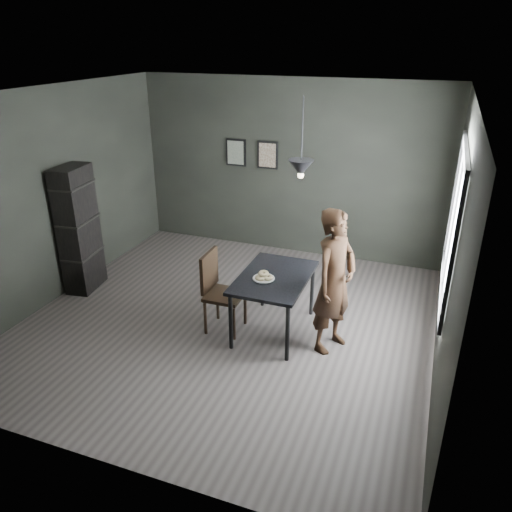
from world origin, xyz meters
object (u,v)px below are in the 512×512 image
(shelf_unit, at_px, (79,230))
(pendant_lamp, at_px, (301,168))
(white_plate, at_px, (264,279))
(wood_chair, at_px, (218,286))
(woman, at_px, (334,282))
(cafe_table, at_px, (274,282))

(shelf_unit, relative_size, pendant_lamp, 2.06)
(white_plate, xyz_separation_m, wood_chair, (-0.57, -0.05, -0.18))
(pendant_lamp, bearing_deg, woman, -21.13)
(woman, xyz_separation_m, wood_chair, (-1.39, -0.09, -0.27))
(woman, bearing_deg, pendant_lamp, 92.64)
(wood_chair, xyz_separation_m, shelf_unit, (-2.26, 0.33, 0.31))
(cafe_table, xyz_separation_m, shelf_unit, (-2.92, 0.16, 0.22))
(cafe_table, height_order, shelf_unit, shelf_unit)
(woman, height_order, pendant_lamp, pendant_lamp)
(cafe_table, bearing_deg, shelf_unit, 176.92)
(wood_chair, bearing_deg, pendant_lamp, 15.95)
(cafe_table, distance_m, wood_chair, 0.69)
(cafe_table, bearing_deg, woman, -6.78)
(wood_chair, relative_size, pendant_lamp, 1.17)
(cafe_table, height_order, woman, woman)
(cafe_table, relative_size, white_plate, 5.22)
(shelf_unit, bearing_deg, wood_chair, -16.22)
(woman, bearing_deg, cafe_table, 106.99)
(white_plate, relative_size, pendant_lamp, 0.27)
(white_plate, height_order, woman, woman)
(woman, bearing_deg, white_plate, 116.56)
(cafe_table, relative_size, shelf_unit, 0.67)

